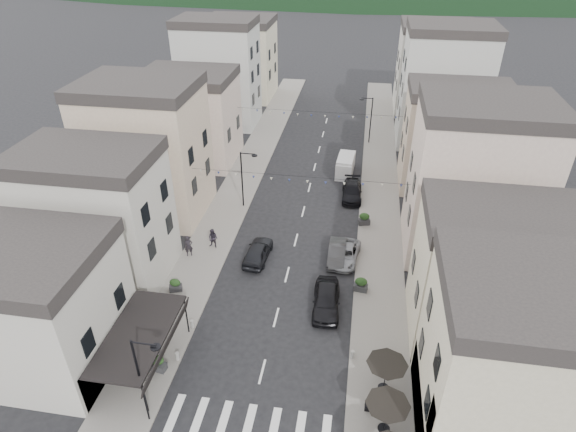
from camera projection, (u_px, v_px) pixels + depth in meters
name	position (u px, v px, depth m)	size (l,w,h in m)	color
sidewalk_left	(244.00, 178.00, 53.82)	(4.00, 76.00, 0.12)	slate
sidewalk_right	(380.00, 188.00, 51.79)	(4.00, 76.00, 0.12)	slate
boutique_building	(16.00, 310.00, 30.26)	(12.00, 8.00, 8.00)	beige
bistro_building	(526.00, 373.00, 24.84)	(10.00, 8.00, 10.00)	#BFB598
boutique_awning	(142.00, 335.00, 29.62)	(3.77, 7.50, 3.28)	black
buildings_row_left	(195.00, 105.00, 56.33)	(10.20, 54.16, 14.00)	beige
buildings_row_right	(452.00, 121.00, 51.34)	(10.20, 54.16, 14.50)	#BFB598
cafe_terrace	(387.00, 407.00, 26.17)	(2.50, 8.10, 2.53)	black
streetlamp_left_near	(143.00, 371.00, 26.61)	(1.70, 0.56, 6.00)	black
streetlamp_left_far	(245.00, 174.00, 46.64)	(1.70, 0.56, 6.00)	black
streetlamp_right_far	(369.00, 116.00, 60.09)	(1.70, 0.56, 6.00)	black
bollards	(260.00, 373.00, 30.50)	(11.66, 10.26, 0.60)	gray
bunting_near	(298.00, 180.00, 41.47)	(19.00, 0.28, 0.62)	black
bunting_far	(318.00, 115.00, 54.83)	(19.00, 0.28, 0.62)	black
parked_car_a	(326.00, 300.00, 35.69)	(1.97, 4.91, 1.67)	black
parked_car_b	(337.00, 253.00, 40.85)	(1.44, 4.13, 1.36)	#303033
parked_car_c	(346.00, 254.00, 40.81)	(2.06, 4.47, 1.24)	gray
parked_car_d	(352.00, 191.00, 49.86)	(2.00, 4.92, 1.43)	black
parked_car_e	(258.00, 252.00, 40.87)	(1.83, 4.55, 1.55)	black
delivery_van	(345.00, 165.00, 54.30)	(2.03, 4.58, 2.15)	silver
pedestrian_a	(189.00, 246.00, 41.02)	(0.71, 0.46, 1.94)	black
pedestrian_b	(213.00, 238.00, 42.07)	(0.89, 0.69, 1.82)	#241F2A
planter_la	(157.00, 363.00, 30.85)	(1.16, 0.77, 1.20)	#2E2E30
planter_lb	(175.00, 285.00, 37.37)	(1.10, 0.84, 1.10)	#2A2A2C
planter_ra	(383.00, 359.00, 31.14)	(1.18, 0.88, 1.18)	#323134
planter_rb	(361.00, 284.00, 37.37)	(1.14, 0.73, 1.20)	#2C2D2F
planter_rc	(364.00, 219.00, 45.35)	(1.21, 0.89, 1.22)	#29292B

